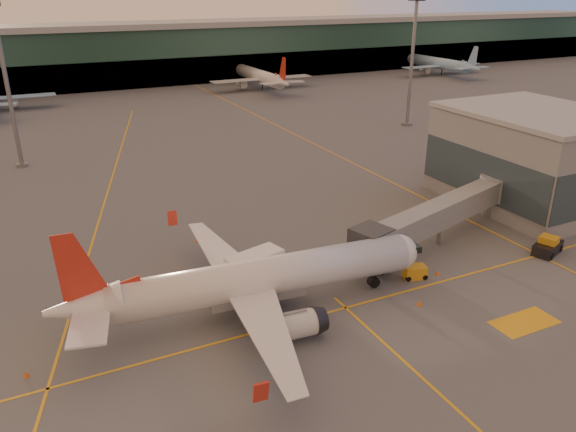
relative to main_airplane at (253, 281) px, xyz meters
name	(u,v)px	position (x,y,z in m)	size (l,w,h in m)	color
ground	(325,351)	(2.95, -7.87, -3.35)	(600.00, 600.00, 0.00)	#4C4F54
taxi_markings	(126,195)	(-4.37, 36.62, -3.34)	(100.12, 173.00, 0.01)	orange
terminal	(82,57)	(2.95, 133.93, 5.41)	(400.00, 20.00, 17.60)	#19382D
gate_building	(533,157)	(44.89, 10.06, 2.94)	(18.40, 22.40, 12.60)	slate
mast_west_near	(5,74)	(-17.05, 58.13, 11.51)	(2.40, 2.40, 25.60)	slate
mast_east_near	(413,53)	(57.95, 54.13, 11.51)	(2.40, 2.40, 25.60)	slate
distant_aircraft_row	(8,109)	(-18.05, 110.13, -3.35)	(290.00, 34.00, 13.00)	#85B2DF
main_airplane	(253,281)	(0.00, 0.00, 0.00)	(34.17, 30.83, 10.31)	silver
jet_bridge	(447,211)	(26.14, 4.89, 0.27)	(28.01, 11.16, 5.34)	slate
catering_truck	(255,271)	(1.55, 3.23, -0.93)	(5.92, 3.70, 4.26)	red
gpu_cart	(415,272)	(17.27, -1.01, -2.70)	(2.55, 1.89, 1.33)	#C58818
pushback_tug	(548,246)	(34.12, -2.86, -2.53)	(4.38, 3.30, 2.01)	black
cone_nose	(438,273)	(19.83, -1.53, -3.10)	(0.40, 0.40, 0.51)	#E7580C
cone_tail	(26,374)	(-19.09, -0.65, -3.09)	(0.42, 0.42, 0.53)	#E7580C
cone_wing_left	(197,239)	(0.00, 17.25, -3.10)	(0.41, 0.41, 0.52)	#E7580C
cone_fwd	(420,303)	(14.38, -5.48, -3.07)	(0.46, 0.46, 0.58)	#E7580C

